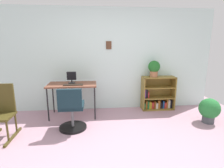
{
  "coord_description": "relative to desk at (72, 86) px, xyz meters",
  "views": [
    {
      "loc": [
        -0.3,
        -2.17,
        1.59
      ],
      "look_at": [
        0.05,
        1.4,
        0.79
      ],
      "focal_mm": 28.33,
      "sensor_mm": 36.0,
      "label": 1
    }
  ],
  "objects": [
    {
      "name": "ground_plane",
      "position": [
        0.8,
        -1.69,
        -0.68
      ],
      "size": [
        6.24,
        6.24,
        0.0
      ],
      "primitive_type": "plane",
      "color": "#B48B9B"
    },
    {
      "name": "wall_back",
      "position": [
        0.8,
        0.46,
        0.53
      ],
      "size": [
        5.2,
        0.12,
        2.44
      ],
      "color": "silver",
      "rests_on": "ground_plane"
    },
    {
      "name": "desk",
      "position": [
        0.0,
        0.0,
        0.0
      ],
      "size": [
        1.06,
        0.59,
        0.74
      ],
      "color": "brown",
      "rests_on": "ground_plane"
    },
    {
      "name": "monitor",
      "position": [
        -0.01,
        0.07,
        0.18
      ],
      "size": [
        0.21,
        0.16,
        0.26
      ],
      "color": "#262628",
      "rests_on": "desk"
    },
    {
      "name": "keyboard",
      "position": [
        0.04,
        -0.14,
        0.07
      ],
      "size": [
        0.41,
        0.12,
        0.02
      ],
      "primitive_type": "cube",
      "color": "black",
      "rests_on": "desk"
    },
    {
      "name": "office_chair",
      "position": [
        0.06,
        -0.71,
        -0.32
      ],
      "size": [
        0.52,
        0.55,
        0.85
      ],
      "color": "black",
      "rests_on": "ground_plane"
    },
    {
      "name": "rocking_chair",
      "position": [
        -1.12,
        -0.83,
        -0.22
      ],
      "size": [
        0.42,
        0.64,
        0.93
      ],
      "color": "#453C18",
      "rests_on": "ground_plane"
    },
    {
      "name": "bookshelf_low",
      "position": [
        2.04,
        0.26,
        -0.33
      ],
      "size": [
        0.8,
        0.3,
        0.83
      ],
      "color": "olive",
      "rests_on": "ground_plane"
    },
    {
      "name": "potted_plant_on_shelf",
      "position": [
        1.91,
        0.21,
        0.36
      ],
      "size": [
        0.28,
        0.28,
        0.39
      ],
      "color": "#9E6642",
      "rests_on": "bookshelf_low"
    },
    {
      "name": "potted_plant_floor",
      "position": [
        2.83,
        -0.65,
        -0.4
      ],
      "size": [
        0.42,
        0.42,
        0.52
      ],
      "color": "#474C51",
      "rests_on": "ground_plane"
    }
  ]
}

